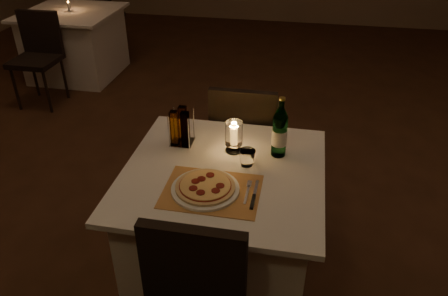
% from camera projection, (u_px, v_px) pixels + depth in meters
% --- Properties ---
extents(floor, '(8.00, 10.00, 0.02)m').
position_uv_depth(floor, '(201.00, 227.00, 2.93)').
color(floor, '#442616').
rests_on(floor, ground).
extents(main_table, '(1.00, 1.00, 0.74)m').
position_uv_depth(main_table, '(223.00, 226.00, 2.38)').
color(main_table, silver).
rests_on(main_table, ground).
extents(chair_far, '(0.42, 0.42, 0.90)m').
position_uv_depth(chair_far, '(244.00, 133.00, 2.88)').
color(chair_far, black).
rests_on(chair_far, ground).
extents(placemat, '(0.45, 0.34, 0.00)m').
position_uv_depth(placemat, '(212.00, 191.00, 2.03)').
color(placemat, '#C28343').
rests_on(placemat, main_table).
extents(plate, '(0.32, 0.32, 0.01)m').
position_uv_depth(plate, '(205.00, 189.00, 2.03)').
color(plate, white).
rests_on(plate, placemat).
extents(pizza, '(0.28, 0.28, 0.02)m').
position_uv_depth(pizza, '(205.00, 186.00, 2.03)').
color(pizza, '#D8B77F').
rests_on(pizza, plate).
extents(fork, '(0.02, 0.18, 0.00)m').
position_uv_depth(fork, '(248.00, 190.00, 2.03)').
color(fork, silver).
rests_on(fork, placemat).
extents(knife, '(0.02, 0.22, 0.01)m').
position_uv_depth(knife, '(253.00, 199.00, 1.98)').
color(knife, black).
rests_on(knife, placemat).
extents(tumbler, '(0.08, 0.08, 0.08)m').
position_uv_depth(tumbler, '(247.00, 158.00, 2.20)').
color(tumbler, white).
rests_on(tumbler, main_table).
extents(water_bottle, '(0.08, 0.08, 0.33)m').
position_uv_depth(water_bottle, '(280.00, 133.00, 2.24)').
color(water_bottle, '#549D5D').
rests_on(water_bottle, main_table).
extents(hurricane_candle, '(0.09, 0.09, 0.18)m').
position_uv_depth(hurricane_candle, '(234.00, 134.00, 2.28)').
color(hurricane_candle, white).
rests_on(hurricane_candle, main_table).
extents(cruet_caddy, '(0.12, 0.12, 0.21)m').
position_uv_depth(cruet_caddy, '(181.00, 128.00, 2.35)').
color(cruet_caddy, white).
rests_on(cruet_caddy, main_table).
extents(neighbor_table_left, '(1.00, 1.00, 0.74)m').
position_uv_depth(neighbor_table_left, '(76.00, 43.00, 4.98)').
color(neighbor_table_left, silver).
rests_on(neighbor_table_left, ground).
extents(neighbor_chair_la, '(0.42, 0.42, 0.90)m').
position_uv_depth(neighbor_chair_la, '(38.00, 49.00, 4.29)').
color(neighbor_chair_la, black).
rests_on(neighbor_chair_la, ground).
extents(neighbor_chair_lb, '(0.42, 0.42, 0.90)m').
position_uv_depth(neighbor_chair_lb, '(100.00, 12.00, 5.48)').
color(neighbor_chair_lb, black).
rests_on(neighbor_chair_lb, ground).
extents(neighbor_candle_left, '(0.03, 0.03, 0.11)m').
position_uv_depth(neighbor_candle_left, '(69.00, 6.00, 4.76)').
color(neighbor_candle_left, white).
rests_on(neighbor_candle_left, neighbor_table_left).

